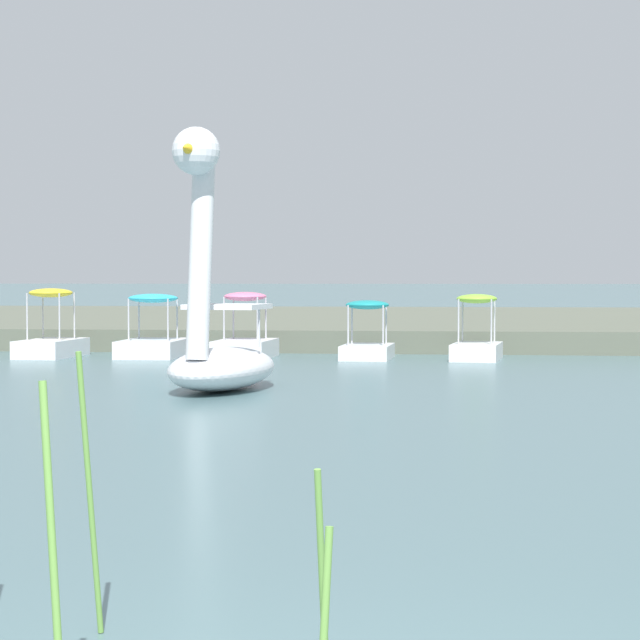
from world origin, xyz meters
name	(u,v)px	position (x,y,z in m)	size (l,w,h in m)	color
shore_bank_far	(440,324)	(0.00, 35.36, 0.27)	(156.05, 22.32, 0.53)	#5B6051
swan_boat	(218,333)	(-3.13, 14.78, 0.91)	(1.84, 3.36, 4.00)	white
pedal_boat_lime	(477,340)	(0.98, 22.49, 0.42)	(1.17, 1.85, 1.41)	white
pedal_boat_teal	(367,342)	(-1.37, 22.54, 0.37)	(1.11, 1.76, 1.27)	white
pedal_boat_pink	(245,339)	(-4.07, 22.62, 0.42)	(1.25, 1.93, 1.45)	white
pedal_boat_cyan	(153,339)	(-6.15, 22.66, 0.40)	(1.28, 2.11, 1.40)	white
pedal_boat_yellow	(51,337)	(-8.39, 22.37, 0.44)	(1.17, 2.09, 1.52)	white
reed_clump_foreground	(52,530)	(-1.18, 1.19, 0.67)	(2.42, 1.38, 1.59)	#669942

